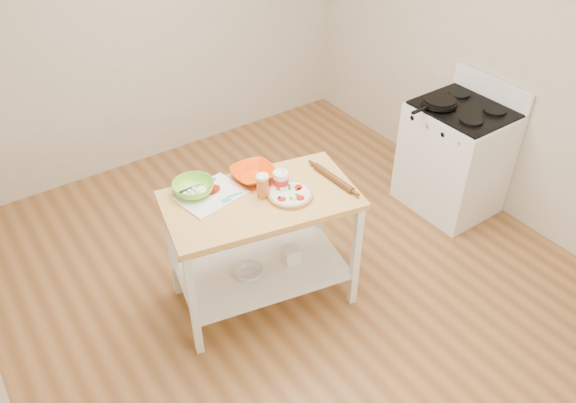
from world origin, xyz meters
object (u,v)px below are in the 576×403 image
Objects in this scene: green_bowl at (194,188)px; beer_pint at (263,186)px; gas_stove at (455,157)px; pizza at (290,195)px; knife at (193,188)px; orange_bowl at (254,174)px; skillet at (439,102)px; prep_island at (262,228)px; rolling_pin at (333,178)px; shelf_glass_bowl at (249,273)px; cutting_board at (210,195)px; yogurt_tub at (281,180)px; shelf_bin at (292,254)px; spatula at (231,197)px.

beer_pint is (0.34, -0.28, 0.04)m from green_bowl.
gas_stove is 3.84× the size of pizza.
orange_bowl is at bearing -15.58° from knife.
pizza is 1.07× the size of knife.
prep_island is at bearing -176.61° from skillet.
rolling_pin is at bearing -13.09° from prep_island.
skillet is (-0.16, 0.14, 0.50)m from gas_stove.
skillet reaches higher than prep_island.
gas_stove is 2.05m from shelf_glass_bowl.
rolling_pin is (0.75, -0.31, 0.01)m from cutting_board.
gas_stove is 1.84m from yogurt_tub.
green_bowl is (-2.10, 0.12, -0.03)m from skillet.
cutting_board is at bearing 155.99° from yogurt_tub.
knife is at bearing 147.74° from yogurt_tub.
shelf_glass_bowl is (-0.60, 0.13, -0.63)m from rolling_pin.
shelf_glass_bowl is at bearing 173.78° from shelf_bin.
gas_stove reaches higher than skillet.
yogurt_tub is 0.36m from rolling_pin.
gas_stove reaches higher than orange_bowl.
green_bowl reaches higher than shelf_glass_bowl.
pizza is 0.69m from shelf_glass_bowl.
prep_island is 0.32m from pizza.
shelf_glass_bowl is (0.05, -0.08, -0.63)m from spatula.
yogurt_tub is at bearing 87.81° from pizza.
shelf_bin is (0.06, -0.04, -0.65)m from yogurt_tub.
skillet is 3.99× the size of shelf_bin.
orange_bowl is at bearing 45.69° from shelf_glass_bowl.
shelf_glass_bowl is at bearing 176.92° from beer_pint.
gas_stove is 3.90× the size of orange_bowl.
skillet is at bearing 5.44° from yogurt_tub.
pizza is at bearing -133.04° from shelf_bin.
beer_pint is at bearing -38.76° from green_bowl.
yogurt_tub reaches higher than knife.
gas_stove is 2.14m from spatula.
cutting_board is 0.34m from beer_pint.
prep_island is at bearing -175.66° from yogurt_tub.
orange_bowl is (0.24, 0.11, 0.02)m from spatula.
green_bowl is at bearing 128.22° from shelf_glass_bowl.
green_bowl is 0.91m from rolling_pin.
cutting_board is 2.26× the size of shelf_glass_bowl.
skillet is (1.77, 0.17, 0.32)m from prep_island.
spatula is at bearing 119.29° from shelf_glass_bowl.
knife is at bearing 173.96° from skillet.
rolling_pin is (0.47, -0.12, -0.06)m from beer_pint.
orange_bowl is 1.31× the size of yogurt_tub.
rolling_pin is at bearing -3.11° from pizza.
skillet reaches higher than cutting_board.
skillet is 1.66× the size of knife.
rolling_pin is (0.42, -0.32, -0.01)m from orange_bowl.
gas_stove is 2.31m from knife.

